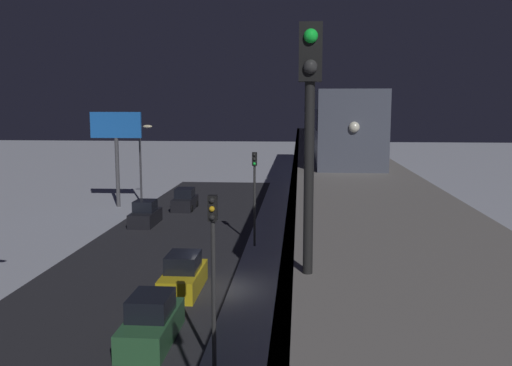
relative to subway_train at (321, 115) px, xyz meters
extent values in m
plane|color=silver|center=(6.60, 31.97, -8.54)|extent=(240.00, 240.00, 0.00)
cube|color=#28282D|center=(11.28, 31.97, -8.54)|extent=(11.00, 81.06, 0.01)
cube|color=gray|center=(0.00, 31.97, -2.18)|extent=(5.00, 81.06, 0.80)
cube|color=#38383D|center=(2.38, 31.97, -2.18)|extent=(0.24, 79.44, 0.80)
cylinder|color=gray|center=(0.00, -0.46, -5.56)|extent=(1.40, 1.40, 5.96)
cylinder|color=gray|center=(0.00, 15.76, -5.56)|extent=(1.40, 1.40, 5.96)
cylinder|color=gray|center=(0.00, 31.97, -5.56)|extent=(1.40, 1.40, 5.96)
cube|color=#4C5160|center=(0.00, 27.90, -0.08)|extent=(2.90, 18.00, 3.40)
cube|color=black|center=(0.00, 27.90, 0.33)|extent=(2.94, 16.20, 0.90)
cube|color=#4C5160|center=(0.00, 9.30, -0.08)|extent=(2.90, 18.00, 3.40)
cube|color=black|center=(0.00, 9.30, 0.33)|extent=(2.94, 16.20, 0.90)
cube|color=#4C5160|center=(0.00, -9.30, -0.08)|extent=(2.90, 18.00, 3.40)
cube|color=black|center=(0.00, -9.30, 0.33)|extent=(2.94, 16.20, 0.90)
cube|color=#4C5160|center=(0.00, -27.90, -0.08)|extent=(2.90, 18.00, 3.40)
cube|color=black|center=(0.00, -27.90, 0.33)|extent=(2.94, 16.20, 0.90)
sphere|color=white|center=(0.00, 36.95, 0.09)|extent=(0.44, 0.44, 0.44)
cylinder|color=black|center=(2.03, 50.79, -0.18)|extent=(0.16, 0.16, 3.20)
cube|color=black|center=(2.03, 50.79, 1.77)|extent=(0.36, 0.28, 0.90)
sphere|color=#19F23F|center=(2.03, 50.95, 2.00)|extent=(0.22, 0.22, 0.22)
sphere|color=#333333|center=(2.03, 50.95, 1.54)|extent=(0.22, 0.22, 0.22)
cube|color=black|center=(12.68, 9.80, -7.99)|extent=(1.80, 4.02, 1.10)
cube|color=black|center=(12.68, 9.80, -7.00)|extent=(1.58, 1.93, 0.87)
cylinder|color=black|center=(11.83, 11.05, -8.22)|extent=(0.20, 0.64, 0.64)
cylinder|color=black|center=(13.54, 11.05, -8.22)|extent=(0.20, 0.64, 0.64)
cylinder|color=black|center=(11.83, 8.55, -8.22)|extent=(0.20, 0.64, 0.64)
cylinder|color=black|center=(13.54, 8.55, -8.22)|extent=(0.20, 0.64, 0.64)
cube|color=gold|center=(8.08, 32.34, -7.99)|extent=(1.80, 4.42, 1.10)
cube|color=black|center=(8.08, 32.34, -7.00)|extent=(1.58, 2.12, 0.87)
cube|color=black|center=(14.48, 16.64, -7.99)|extent=(1.80, 4.01, 1.10)
cube|color=black|center=(14.48, 16.64, -7.00)|extent=(1.58, 1.92, 0.87)
cube|color=#2D6038|center=(8.08, 38.58, -7.99)|extent=(1.80, 4.45, 1.10)
cube|color=black|center=(8.08, 38.58, -7.00)|extent=(1.58, 2.13, 0.87)
cylinder|color=#2D2D2D|center=(5.18, 40.76, -5.79)|extent=(0.16, 0.16, 5.50)
cube|color=black|center=(5.18, 40.76, -2.59)|extent=(0.32, 0.32, 0.90)
sphere|color=black|center=(5.18, 40.94, -2.29)|extent=(0.20, 0.20, 0.20)
sphere|color=yellow|center=(5.18, 40.94, -2.59)|extent=(0.20, 0.20, 0.20)
sphere|color=black|center=(5.18, 40.94, -2.89)|extent=(0.20, 0.20, 0.20)
cylinder|color=#2D2D2D|center=(5.18, 22.76, -5.79)|extent=(0.16, 0.16, 5.50)
cube|color=black|center=(5.18, 22.76, -2.59)|extent=(0.32, 0.32, 0.90)
sphere|color=black|center=(5.18, 22.94, -2.29)|extent=(0.20, 0.20, 0.20)
sphere|color=black|center=(5.18, 22.94, -2.59)|extent=(0.20, 0.20, 0.20)
sphere|color=#19E53F|center=(5.18, 22.94, -2.89)|extent=(0.20, 0.20, 0.20)
cylinder|color=#4C4C51|center=(19.24, 8.92, -5.29)|extent=(0.36, 0.36, 6.50)
cube|color=blue|center=(19.24, 8.92, -0.84)|extent=(4.80, 0.30, 2.40)
cylinder|color=#38383D|center=(17.58, 6.97, -4.79)|extent=(0.20, 0.20, 7.50)
ellipsoid|color=#F4E5B2|center=(16.78, 6.97, -1.04)|extent=(0.90, 0.44, 0.30)
camera|label=1|loc=(2.18, 59.68, 0.95)|focal=39.11mm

